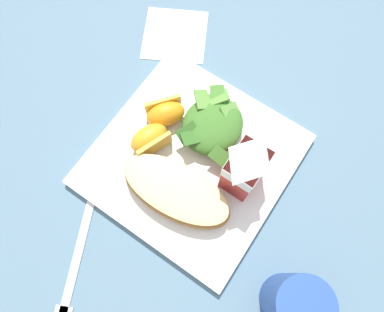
# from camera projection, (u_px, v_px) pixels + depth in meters

# --- Properties ---
(ground) EXTENTS (3.00, 3.00, 0.00)m
(ground) POSITION_uv_depth(u_px,v_px,m) (192.00, 161.00, 0.55)
(ground) COLOR slate
(white_plate) EXTENTS (0.28, 0.28, 0.02)m
(white_plate) POSITION_uv_depth(u_px,v_px,m) (192.00, 160.00, 0.54)
(white_plate) COLOR white
(white_plate) RESTS_ON ground
(cheesy_pizza_bread) EXTENTS (0.10, 0.18, 0.04)m
(cheesy_pizza_bread) POSITION_uv_depth(u_px,v_px,m) (176.00, 191.00, 0.50)
(cheesy_pizza_bread) COLOR #A87038
(cheesy_pizza_bread) RESTS_ON white_plate
(green_salad_pile) EXTENTS (0.12, 0.11, 0.04)m
(green_salad_pile) POSITION_uv_depth(u_px,v_px,m) (214.00, 126.00, 0.53)
(green_salad_pile) COLOR #3D7028
(green_salad_pile) RESTS_ON white_plate
(milk_carton) EXTENTS (0.06, 0.04, 0.11)m
(milk_carton) POSITION_uv_depth(u_px,v_px,m) (246.00, 167.00, 0.47)
(milk_carton) COLOR #B7332D
(milk_carton) RESTS_ON white_plate
(orange_wedge_front) EXTENTS (0.07, 0.07, 0.04)m
(orange_wedge_front) POSITION_uv_depth(u_px,v_px,m) (166.00, 113.00, 0.54)
(orange_wedge_front) COLOR orange
(orange_wedge_front) RESTS_ON white_plate
(orange_wedge_middle) EXTENTS (0.07, 0.06, 0.04)m
(orange_wedge_middle) POSITION_uv_depth(u_px,v_px,m) (150.00, 139.00, 0.52)
(orange_wedge_middle) COLOR orange
(orange_wedge_middle) RESTS_ON white_plate
(paper_napkin) EXTENTS (0.15, 0.15, 0.00)m
(paper_napkin) POSITION_uv_depth(u_px,v_px,m) (175.00, 35.00, 0.62)
(paper_napkin) COLOR white
(paper_napkin) RESTS_ON ground
(metal_fork) EXTENTS (0.18, 0.10, 0.01)m
(metal_fork) POSITION_uv_depth(u_px,v_px,m) (73.00, 274.00, 0.49)
(metal_fork) COLOR silver
(metal_fork) RESTS_ON ground
(drinking_blue_cup) EXTENTS (0.07, 0.07, 0.10)m
(drinking_blue_cup) POSITION_uv_depth(u_px,v_px,m) (295.00, 303.00, 0.44)
(drinking_blue_cup) COLOR #284CA3
(drinking_blue_cup) RESTS_ON ground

